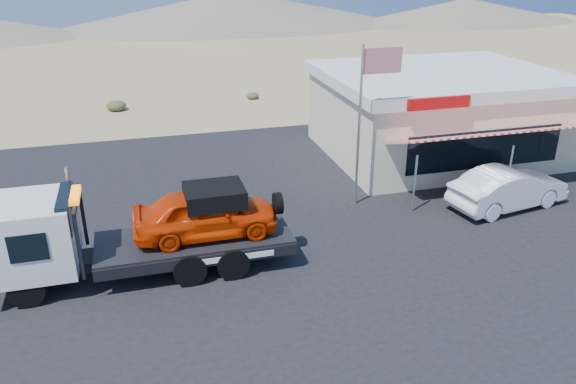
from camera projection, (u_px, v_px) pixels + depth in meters
name	position (u px, v px, depth m)	size (l,w,h in m)	color
ground	(263.00, 284.00, 16.45)	(120.00, 120.00, 0.00)	#917D52
asphalt_lot	(299.00, 230.00, 19.59)	(32.00, 24.00, 0.02)	black
tow_truck	(140.00, 228.00, 16.46)	(8.40, 2.49, 2.81)	black
white_sedan	(508.00, 188.00, 20.98)	(1.62, 4.66, 1.54)	silver
jerky_store	(437.00, 112.00, 26.16)	(10.40, 9.97, 3.90)	beige
flagpole	(366.00, 108.00, 20.13)	(1.55, 0.10, 6.00)	#99999E
distant_hills	(62.00, 18.00, 61.95)	(126.00, 48.00, 4.20)	#726B59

